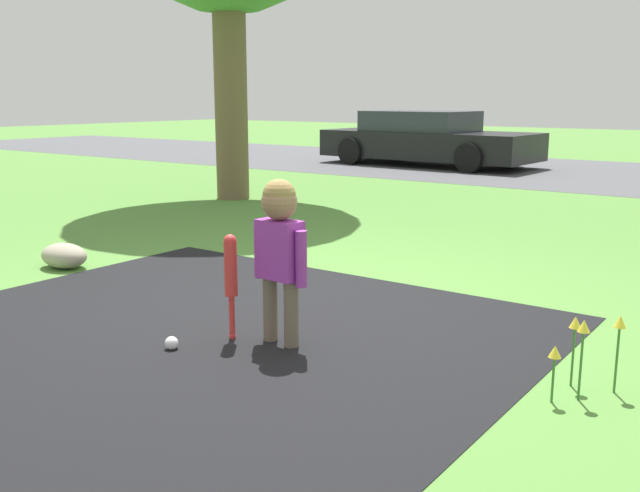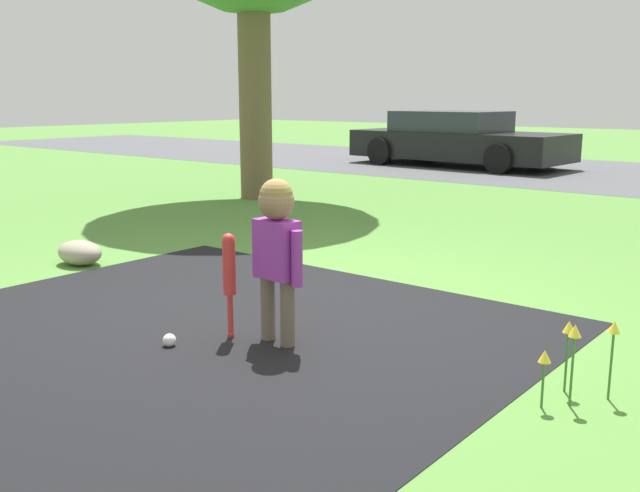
% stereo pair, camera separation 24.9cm
% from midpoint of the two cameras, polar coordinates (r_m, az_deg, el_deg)
% --- Properties ---
extents(ground_plane, '(60.00, 60.00, 0.00)m').
position_cam_midpoint_polar(ground_plane, '(5.01, -3.56, -4.91)').
color(ground_plane, '#518438').
extents(street_strip, '(40.00, 6.00, 0.01)m').
position_cam_midpoint_polar(street_strip, '(14.32, 23.34, 5.13)').
color(street_strip, '#4C4C51').
rests_on(street_strip, ground).
extents(child, '(0.40, 0.21, 0.99)m').
position_cam_midpoint_polar(child, '(4.13, -4.97, 0.59)').
color(child, '#6B5B4C').
rests_on(child, ground).
extents(baseball_bat, '(0.08, 0.08, 0.65)m').
position_cam_midpoint_polar(baseball_bat, '(4.29, -8.81, -2.09)').
color(baseball_bat, red).
rests_on(baseball_bat, ground).
extents(sports_ball, '(0.08, 0.08, 0.08)m').
position_cam_midpoint_polar(sports_ball, '(4.29, -13.44, -7.58)').
color(sports_ball, white).
rests_on(sports_ball, ground).
extents(parked_car, '(4.63, 2.15, 1.14)m').
position_cam_midpoint_polar(parked_car, '(15.50, 8.08, 8.44)').
color(parked_car, black).
rests_on(parked_car, ground).
extents(flower_bed, '(0.65, 0.36, 0.41)m').
position_cam_midpoint_polar(flower_bed, '(3.62, 19.95, -7.20)').
color(flower_bed, '#38702D').
rests_on(flower_bed, ground).
extents(edging_rock, '(0.46, 0.32, 0.21)m').
position_cam_midpoint_polar(edging_rock, '(6.53, -20.83, -0.73)').
color(edging_rock, '#9E937F').
rests_on(edging_rock, ground).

